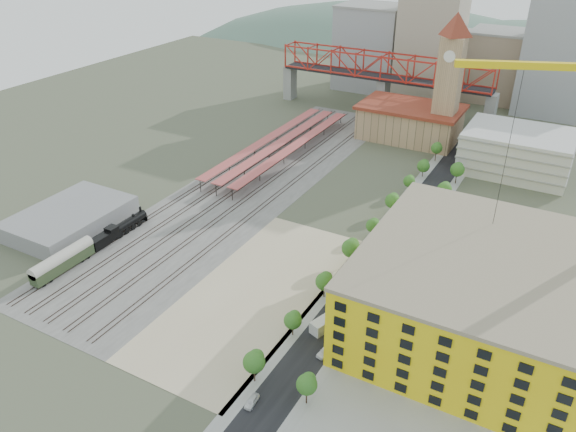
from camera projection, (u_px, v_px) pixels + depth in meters
The scene contains 32 objects.
ground at pixel (329, 236), 152.70m from camera, with size 400.00×400.00×0.00m, color #474C38.
ballast_strip at pixel (252, 184), 181.37m from camera, with size 36.00×165.00×0.06m, color #605E59.
dirt_lot at pixel (255, 293), 130.28m from camera, with size 28.00×67.00×0.06m, color tan.
street_asphalt at pixel (404, 227), 157.37m from camera, with size 12.00×170.00×0.06m, color black.
sidewalk_west at pixel (385, 222), 159.71m from camera, with size 3.00×170.00×0.04m, color gray.
sidewalk_east at pixel (423, 231), 155.03m from camera, with size 3.00×170.00×0.04m, color gray.
construction_pad at pixel (481, 332), 118.26m from camera, with size 50.00×90.00×0.06m, color gray.
rail_tracks at pixel (247, 183), 182.08m from camera, with size 26.56×160.00×0.18m.
platform_canopies at pixel (280, 143), 202.62m from camera, with size 16.00×80.00×4.12m.
station_hall at pixel (410, 122), 214.35m from camera, with size 38.00×24.00×13.10m.
clock_tower at pixel (450, 69), 196.64m from camera, with size 12.00×12.00×52.00m.
parking_garage at pixel (517, 151), 187.59m from camera, with size 34.00×26.00×14.00m, color silver.
truss_bridge at pixel (384, 70), 234.55m from camera, with size 94.00×9.60×25.60m.
construction_building at pixel (474, 292), 115.00m from camera, with size 44.60×50.60×18.80m.
warehouse at pixel (70, 218), 156.57m from camera, with size 22.00×32.00×5.00m, color gray.
street_trees at pixel (391, 243), 149.73m from camera, with size 15.40×124.40×8.00m.
skyline at pixel (485, 51), 247.41m from camera, with size 133.00×46.00×60.00m.
distant_hills at pixel (555, 180), 370.90m from camera, with size 647.00×264.00×227.00m.
locomotive at pixel (121, 229), 152.46m from camera, with size 2.75×21.21×5.30m.
coach at pixel (62, 261), 136.84m from camera, with size 3.04×17.68×5.55m.
site_trailer_a at pixel (330, 320), 119.63m from camera, with size 2.64×10.03×2.75m, color silver.
site_trailer_b at pixel (352, 291), 128.62m from camera, with size 2.63×9.98×2.73m, color silver.
site_trailer_c at pixel (367, 271), 135.84m from camera, with size 2.54×9.64×2.64m, color silver.
site_trailer_d at pixel (380, 255), 142.39m from camera, with size 2.35×8.91×2.44m, color silver.
car_0 at pixel (252, 401), 100.94m from camera, with size 1.57×3.90×1.33m, color silver.
car_1 at pixel (334, 297), 127.88m from camera, with size 1.53×4.38×1.44m, color #A8A7AD.
car_2 at pixel (367, 256), 142.81m from camera, with size 2.66×5.77×1.60m, color black.
car_3 at pixel (378, 242), 148.82m from camera, with size 1.94×4.77×1.38m, color #1B254F.
car_4 at pixel (325, 351), 112.17m from camera, with size 1.86×4.62×1.57m, color white.
car_5 at pixel (375, 282), 133.14m from camera, with size 1.37×3.93×1.30m, color gray.
car_6 at pixel (417, 223), 157.66m from camera, with size 2.63×5.71×1.59m, color black.
car_7 at pixel (429, 206), 166.68m from camera, with size 2.14×5.27×1.53m, color navy.
Camera 1 is at (53.75, -119.94, 78.73)m, focal length 35.00 mm.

